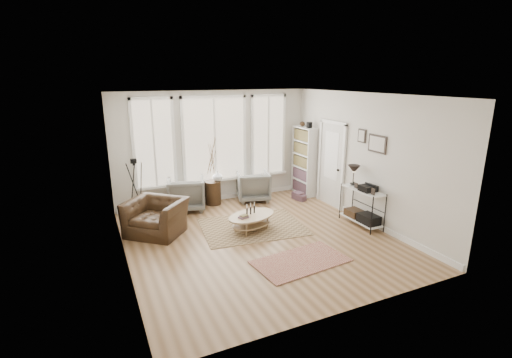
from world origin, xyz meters
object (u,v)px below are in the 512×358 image
side_table (213,173)px  bookcase (304,161)px  low_shelf (362,203)px  accent_chair (156,217)px  coffee_table (251,218)px  armchair_right (253,186)px  armchair_left (186,193)px

side_table → bookcase: bearing=-4.9°
low_shelf → accent_chair: 4.49m
bookcase → coffee_table: 3.08m
low_shelf → armchair_right: 3.00m
armchair_right → accent_chair: size_ratio=0.76×
armchair_left → coffee_table: bearing=130.8°
bookcase → coffee_table: (-2.42, -1.78, -0.68)m
armchair_left → accent_chair: bearing=66.3°
side_table → accent_chair: bearing=-142.5°
low_shelf → armchair_left: (-3.29, 2.65, -0.10)m
low_shelf → accent_chair: low_shelf is taller
armchair_left → side_table: side_table is taller
low_shelf → armchair_right: bearing=119.4°
armchair_right → low_shelf: bearing=134.5°
coffee_table → armchair_left: (-0.92, 1.91, 0.13)m
armchair_left → side_table: bearing=-157.5°
low_shelf → accent_chair: bearing=161.2°
bookcase → accent_chair: bearing=-166.0°
coffee_table → low_shelf: bearing=-17.3°
armchair_left → low_shelf: bearing=156.2°
bookcase → low_shelf: bearing=-91.3°
coffee_table → bookcase: bearing=36.4°
bookcase → low_shelf: size_ratio=1.58×
low_shelf → coffee_table: (-2.36, 0.74, -0.23)m
armchair_right → accent_chair: 3.01m
coffee_table → side_table: side_table is taller
low_shelf → armchair_left: low_shelf is taller
armchair_right → side_table: side_table is taller
low_shelf → armchair_left: 4.22m
bookcase → accent_chair: (-4.31, -1.08, -0.59)m
accent_chair → side_table: bearing=78.4°
accent_chair → low_shelf: bearing=22.1°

